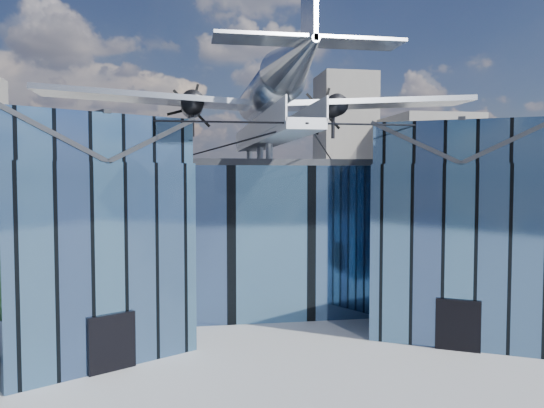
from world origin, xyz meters
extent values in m
plane|color=#939397|center=(0.00, 0.00, 0.00)|extent=(120.00, 120.00, 0.00)
cube|color=#46698F|center=(0.00, 9.00, 4.75)|extent=(28.00, 14.00, 9.50)
cube|color=#25282D|center=(0.00, 9.00, 9.70)|extent=(28.00, 14.00, 0.40)
cube|color=#46698F|center=(-10.50, -1.00, 4.75)|extent=(11.79, 11.43, 9.50)
cube|color=#46698F|center=(-10.50, -1.00, 10.60)|extent=(11.56, 11.20, 2.20)
cube|color=#25282D|center=(-12.45, -2.12, 10.60)|extent=(7.98, 9.23, 2.40)
cube|color=#25282D|center=(-8.55, 0.12, 10.60)|extent=(7.98, 9.23, 2.40)
cube|color=#25282D|center=(-10.50, -1.00, 11.75)|extent=(4.30, 7.10, 0.18)
cube|color=black|center=(-8.48, -4.51, 1.30)|extent=(2.03, 1.32, 2.60)
cube|color=black|center=(-6.60, 1.25, 4.75)|extent=(0.34, 0.34, 9.50)
cube|color=#46698F|center=(10.50, -1.00, 4.75)|extent=(11.79, 11.43, 9.50)
cube|color=#46698F|center=(10.50, -1.00, 10.60)|extent=(11.56, 11.20, 2.20)
cube|color=#25282D|center=(8.55, 0.12, 10.60)|extent=(7.98, 9.23, 2.40)
cube|color=#25282D|center=(12.45, -2.12, 10.60)|extent=(7.98, 9.23, 2.40)
cube|color=#25282D|center=(10.50, -1.00, 11.75)|extent=(4.30, 7.10, 0.18)
cube|color=black|center=(8.48, -4.51, 1.30)|extent=(2.03, 1.32, 2.60)
cube|color=black|center=(6.60, 1.25, 4.75)|extent=(0.34, 0.34, 9.50)
cube|color=#999EA6|center=(0.00, 3.50, 11.10)|extent=(1.80, 21.00, 0.50)
cube|color=#999EA6|center=(-0.90, 3.50, 11.75)|extent=(0.08, 21.00, 1.10)
cube|color=#999EA6|center=(0.90, 3.50, 11.75)|extent=(0.08, 21.00, 1.10)
cylinder|color=#999EA6|center=(0.00, 13.00, 10.43)|extent=(0.44, 0.44, 1.35)
cylinder|color=#999EA6|center=(0.00, 7.00, 10.43)|extent=(0.44, 0.44, 1.35)
cylinder|color=#999EA6|center=(0.00, 3.00, 10.43)|extent=(0.44, 0.44, 1.35)
cylinder|color=#999EA6|center=(0.00, 4.00, 12.05)|extent=(0.70, 0.70, 1.40)
cylinder|color=black|center=(-5.25, -4.00, 11.40)|extent=(10.55, 6.08, 0.69)
cylinder|color=black|center=(5.25, -4.00, 11.40)|extent=(10.55, 6.08, 0.69)
cylinder|color=black|center=(-3.00, 1.50, 10.55)|extent=(6.09, 17.04, 1.19)
cylinder|color=black|center=(3.00, 1.50, 10.55)|extent=(6.09, 17.04, 1.19)
cylinder|color=#ABB1B8|center=(0.00, 4.00, 14.00)|extent=(2.50, 11.00, 2.50)
sphere|color=#ABB1B8|center=(0.00, 9.50, 14.00)|extent=(2.50, 2.50, 2.50)
cube|color=black|center=(0.00, 8.50, 14.69)|extent=(1.60, 1.40, 0.50)
cone|color=#ABB1B8|center=(0.00, -5.00, 14.30)|extent=(2.50, 7.00, 2.50)
cube|color=#ABB1B8|center=(0.00, -7.30, 15.90)|extent=(0.18, 2.40, 3.40)
cube|color=#ABB1B8|center=(0.00, -7.20, 14.50)|extent=(8.00, 1.80, 0.14)
cube|color=#ABB1B8|center=(-7.00, 5.00, 13.70)|extent=(14.00, 3.20, 1.08)
cylinder|color=black|center=(-4.60, 5.60, 13.45)|extent=(1.44, 3.20, 1.44)
cone|color=black|center=(-4.60, 7.40, 13.45)|extent=(0.70, 0.70, 0.70)
cube|color=black|center=(-4.60, 7.55, 13.45)|extent=(1.05, 0.06, 3.33)
cube|color=black|center=(-4.60, 7.55, 13.45)|extent=(2.53, 0.06, 2.53)
cube|color=black|center=(-4.60, 7.55, 13.45)|extent=(3.33, 0.06, 1.05)
cylinder|color=black|center=(-4.60, 5.00, 12.22)|extent=(0.24, 0.24, 1.75)
cube|color=#ABB1B8|center=(7.00, 5.00, 13.70)|extent=(14.00, 3.20, 1.08)
cylinder|color=black|center=(4.60, 5.60, 13.45)|extent=(1.44, 3.20, 1.44)
cone|color=black|center=(4.60, 7.40, 13.45)|extent=(0.70, 0.70, 0.70)
cube|color=black|center=(4.60, 7.55, 13.45)|extent=(1.05, 0.06, 3.33)
cube|color=black|center=(4.60, 7.55, 13.45)|extent=(2.53, 0.06, 2.53)
cube|color=black|center=(4.60, 7.55, 13.45)|extent=(3.33, 0.06, 1.05)
cylinder|color=black|center=(4.60, 5.00, 12.22)|extent=(0.24, 0.24, 1.75)
cube|color=gray|center=(32.00, 48.00, 9.00)|extent=(12.00, 14.00, 18.00)
cube|color=gray|center=(-20.00, 55.00, 7.00)|extent=(14.00, 10.00, 14.00)
cube|color=gray|center=(22.00, 58.00, 13.00)|extent=(9.00, 9.00, 26.00)
camera|label=1|loc=(-5.23, -29.06, 8.85)|focal=35.00mm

